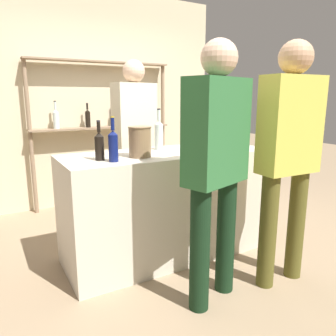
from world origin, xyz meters
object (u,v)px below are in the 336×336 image
counter_bottle_4 (113,145)px  customer_right (289,147)px  server_behind_counter (135,130)px  customer_center (216,156)px  counter_bottle_5 (219,136)px  counter_bottle_2 (159,134)px  ice_bucket (140,142)px  counter_bottle_3 (210,134)px  counter_bottle_1 (99,145)px  counter_bottle_0 (226,133)px

counter_bottle_4 → customer_right: 1.30m
server_behind_counter → customer_center: (-0.13, -1.61, -0.03)m
counter_bottle_4 → server_behind_counter: (0.62, 1.01, -0.01)m
counter_bottle_4 → counter_bottle_5: 0.98m
counter_bottle_5 → server_behind_counter: (-0.36, 1.02, -0.02)m
counter_bottle_2 → customer_center: size_ratio=0.21×
counter_bottle_4 → counter_bottle_5: (0.98, -0.01, 0.01)m
customer_center → customer_right: size_ratio=0.98×
ice_bucket → customer_center: customer_center is taller
counter_bottle_3 → counter_bottle_5: (-0.10, -0.27, 0.01)m
counter_bottle_2 → counter_bottle_3: size_ratio=1.10×
counter_bottle_4 → customer_right: customer_right is taller
server_behind_counter → customer_right: (0.49, -1.68, 0.00)m
counter_bottle_4 → counter_bottle_5: counter_bottle_5 is taller
counter_bottle_4 → customer_center: bearing=-50.5°
counter_bottle_2 → customer_right: customer_right is taller
counter_bottle_1 → counter_bottle_0: bearing=3.3°
counter_bottle_1 → counter_bottle_2: bearing=20.5°
counter_bottle_3 → customer_center: bearing=-124.2°
counter_bottle_0 → counter_bottle_1: counter_bottle_0 is taller
counter_bottle_3 → server_behind_counter: bearing=121.2°
counter_bottle_4 → customer_center: size_ratio=0.19×
ice_bucket → customer_center: 0.72m
customer_center → counter_bottle_4: bearing=21.9°
counter_bottle_3 → counter_bottle_5: size_ratio=0.98×
counter_bottle_1 → server_behind_counter: size_ratio=0.17×
counter_bottle_4 → customer_right: size_ratio=0.19×
counter_bottle_0 → counter_bottle_4: size_ratio=0.99×
counter_bottle_0 → counter_bottle_1: (-1.29, -0.07, -0.02)m
counter_bottle_1 → customer_center: 0.91m
counter_bottle_1 → customer_right: (1.19, -0.78, 0.00)m
counter_bottle_4 → customer_right: bearing=-31.1°
counter_bottle_1 → counter_bottle_3: 1.16m
ice_bucket → server_behind_counter: server_behind_counter is taller
counter_bottle_5 → ice_bucket: (-0.73, 0.09, -0.01)m
counter_bottle_5 → customer_center: customer_center is taller
counter_bottle_3 → ice_bucket: size_ratio=1.39×
counter_bottle_0 → counter_bottle_2: counter_bottle_2 is taller
counter_bottle_1 → counter_bottle_5: bearing=-6.5°
counter_bottle_5 → server_behind_counter: size_ratio=0.19×
counter_bottle_0 → server_behind_counter: (-0.59, 0.83, -0.02)m
customer_right → counter_bottle_3: bearing=4.1°
counter_bottle_2 → customer_center: (-0.08, -0.95, -0.05)m
counter_bottle_0 → customer_right: customer_right is taller
counter_bottle_1 → counter_bottle_4: (0.07, -0.11, 0.01)m
customer_center → counter_bottle_0: bearing=-60.1°
counter_bottle_1 → counter_bottle_2: counter_bottle_2 is taller
customer_right → counter_bottle_2: bearing=30.0°
counter_bottle_5 → customer_center: (-0.48, -0.59, -0.05)m
counter_bottle_1 → counter_bottle_3: size_ratio=0.90×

